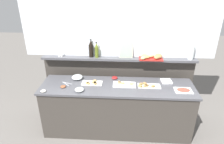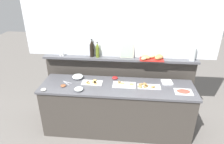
% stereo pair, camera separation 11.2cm
% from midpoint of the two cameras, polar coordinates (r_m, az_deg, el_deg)
% --- Properties ---
extents(ground_plane, '(12.00, 12.00, 0.00)m').
position_cam_midpoint_polar(ground_plane, '(4.25, 0.91, -10.36)').
color(ground_plane, slate).
extents(buffet_counter, '(2.49, 0.66, 0.88)m').
position_cam_midpoint_polar(buffet_counter, '(3.50, 0.51, -10.20)').
color(buffet_counter, '#3D3833').
rests_on(buffet_counter, ground_plane).
extents(back_ledge_unit, '(2.72, 0.22, 1.20)m').
position_cam_midpoint_polar(back_ledge_unit, '(3.83, 0.91, -3.48)').
color(back_ledge_unit, '#3D3833').
rests_on(back_ledge_unit, ground_plane).
extents(upper_wall_panel, '(3.32, 0.08, 1.40)m').
position_cam_midpoint_polar(upper_wall_panel, '(3.43, 1.08, 15.62)').
color(upper_wall_panel, silver).
rests_on(upper_wall_panel, back_ledge_unit).
extents(sandwich_platter_rear, '(0.34, 0.16, 0.04)m').
position_cam_midpoint_polar(sandwich_platter_rear, '(3.35, -6.58, -3.10)').
color(sandwich_platter_rear, white).
rests_on(sandwich_platter_rear, buffet_counter).
extents(sandwich_platter_front, '(0.37, 0.20, 0.04)m').
position_cam_midpoint_polar(sandwich_platter_front, '(3.30, 2.47, -3.49)').
color(sandwich_platter_front, white).
rests_on(sandwich_platter_front, buffet_counter).
extents(sandwich_platter_side, '(0.36, 0.16, 0.04)m').
position_cam_midpoint_polar(sandwich_platter_side, '(3.29, 9.12, -3.86)').
color(sandwich_platter_side, silver).
rests_on(sandwich_platter_side, buffet_counter).
extents(cold_cuts_platter, '(0.27, 0.19, 0.02)m').
position_cam_midpoint_polar(cold_cuts_platter, '(3.30, 18.63, -4.92)').
color(cold_cuts_platter, white).
rests_on(cold_cuts_platter, buffet_counter).
extents(glass_bowl_large, '(0.19, 0.19, 0.08)m').
position_cam_midpoint_polar(glass_bowl_large, '(3.52, -10.70, -1.51)').
color(glass_bowl_large, silver).
rests_on(glass_bowl_large, buffet_counter).
extents(glass_bowl_medium, '(0.14, 0.14, 0.06)m').
position_cam_midpoint_polar(glass_bowl_medium, '(3.16, -10.25, -4.98)').
color(glass_bowl_medium, silver).
rests_on(glass_bowl_medium, buffet_counter).
extents(condiment_bowl_teal, '(0.09, 0.09, 0.03)m').
position_cam_midpoint_polar(condiment_bowl_teal, '(3.32, -14.61, -4.00)').
color(condiment_bowl_teal, brown).
rests_on(condiment_bowl_teal, buffet_counter).
extents(condiment_bowl_cream, '(0.10, 0.10, 0.04)m').
position_cam_midpoint_polar(condiment_bowl_cream, '(3.48, -0.18, -1.65)').
color(condiment_bowl_cream, red).
rests_on(condiment_bowl_cream, buffet_counter).
extents(condiment_bowl_red, '(0.09, 0.09, 0.03)m').
position_cam_midpoint_polar(condiment_bowl_red, '(3.29, -19.81, -5.08)').
color(condiment_bowl_red, silver).
rests_on(condiment_bowl_red, buffet_counter).
extents(serving_tongs, '(0.18, 0.13, 0.01)m').
position_cam_midpoint_polar(serving_tongs, '(3.42, -13.71, -3.18)').
color(serving_tongs, '#B7BABF').
rests_on(serving_tongs, buffet_counter).
extents(napkin_stack, '(0.19, 0.19, 0.02)m').
position_cam_midpoint_polar(napkin_stack, '(3.49, 14.26, -2.52)').
color(napkin_stack, white).
rests_on(napkin_stack, buffet_counter).
extents(olive_oil_bottle, '(0.06, 0.06, 0.28)m').
position_cam_midpoint_polar(olive_oil_bottle, '(3.51, -5.28, 6.05)').
color(olive_oil_bottle, '#56661E').
rests_on(olive_oil_bottle, back_ledge_unit).
extents(wine_bottle_dark, '(0.08, 0.08, 0.32)m').
position_cam_midpoint_polar(wine_bottle_dark, '(3.55, -6.88, 6.49)').
color(wine_bottle_dark, black).
rests_on(wine_bottle_dark, back_ledge_unit).
extents(salt_shaker, '(0.03, 0.03, 0.09)m').
position_cam_midpoint_polar(salt_shaker, '(3.70, -15.58, 4.88)').
color(salt_shaker, white).
rests_on(salt_shaker, back_ledge_unit).
extents(pepper_shaker, '(0.03, 0.03, 0.09)m').
position_cam_midpoint_polar(pepper_shaker, '(3.69, -14.93, 4.88)').
color(pepper_shaker, white).
rests_on(pepper_shaker, back_ledge_unit).
extents(bread_basket, '(0.42, 0.29, 0.08)m').
position_cam_midpoint_polar(bread_basket, '(3.52, 10.66, 4.26)').
color(bread_basket, '#B2231E').
rests_on(bread_basket, back_ledge_unit).
extents(framed_picture, '(0.24, 0.08, 0.27)m').
position_cam_midpoint_polar(framed_picture, '(3.51, 3.12, 6.29)').
color(framed_picture, '#B2AD9E').
rests_on(framed_picture, back_ledge_unit).
extents(water_carafe, '(0.09, 0.09, 0.24)m').
position_cam_midpoint_polar(water_carafe, '(3.64, 20.78, 5.13)').
color(water_carafe, silver).
rests_on(water_carafe, back_ledge_unit).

